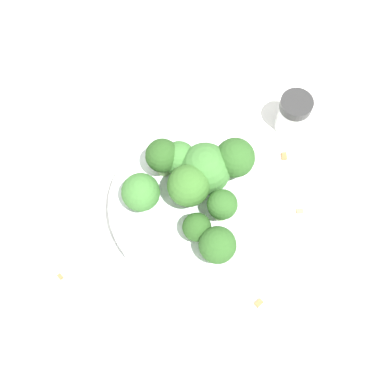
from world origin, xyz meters
TOP-DOWN VIEW (x-y plane):
  - ground_plane at (0.00, 0.00)m, footprint 3.00×3.00m
  - bowl at (0.00, 0.00)m, footprint 0.19×0.19m
  - broccoli_floret_0 at (-0.03, -0.01)m, footprint 0.06×0.06m
  - broccoli_floret_1 at (0.00, -0.01)m, footprint 0.05×0.05m
  - broccoli_floret_2 at (0.02, 0.06)m, footprint 0.04×0.04m
  - broccoli_floret_3 at (0.02, 0.03)m, footprint 0.03×0.03m
  - broccoli_floret_4 at (-0.01, -0.04)m, footprint 0.04×0.04m
  - broccoli_floret_5 at (-0.06, -0.00)m, footprint 0.05×0.05m
  - broccoli_floret_6 at (-0.02, 0.03)m, footprint 0.03×0.03m
  - broccoli_floret_7 at (0.04, -0.04)m, footprint 0.04×0.04m
  - broccoli_floret_8 at (0.00, -0.05)m, footprint 0.04×0.04m
  - pepper_shaker at (-0.17, -0.01)m, footprint 0.04×0.04m
  - almond_crumb_0 at (0.17, -0.03)m, footprint 0.01×0.01m
  - almond_crumb_1 at (-0.10, 0.08)m, footprint 0.01×0.01m
  - almond_crumb_2 at (0.01, 0.13)m, footprint 0.01×0.01m
  - almond_crumb_3 at (-0.14, 0.01)m, footprint 0.01×0.01m

SIDE VIEW (x-z plane):
  - ground_plane at x=0.00m, z-range 0.00..0.00m
  - almond_crumb_0 at x=0.17m, z-range 0.00..0.01m
  - almond_crumb_1 at x=-0.10m, z-range 0.00..0.01m
  - almond_crumb_2 at x=0.01m, z-range 0.00..0.01m
  - almond_crumb_3 at x=-0.14m, z-range 0.00..0.01m
  - bowl at x=0.00m, z-range 0.00..0.03m
  - pepper_shaker at x=-0.17m, z-range 0.00..0.06m
  - broccoli_floret_3 at x=0.02m, z-range 0.04..0.08m
  - broccoli_floret_7 at x=0.04m, z-range 0.04..0.08m
  - broccoli_floret_2 at x=0.02m, z-range 0.04..0.09m
  - broccoli_floret_4 at x=-0.01m, z-range 0.04..0.09m
  - broccoli_floret_0 at x=-0.03m, z-range 0.03..0.10m
  - broccoli_floret_6 at x=-0.02m, z-range 0.04..0.09m
  - broccoli_floret_8 at x=0.00m, z-range 0.04..0.10m
  - broccoli_floret_5 at x=-0.06m, z-range 0.04..0.10m
  - broccoli_floret_1 at x=0.00m, z-range 0.04..0.10m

